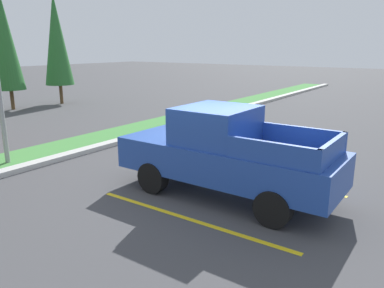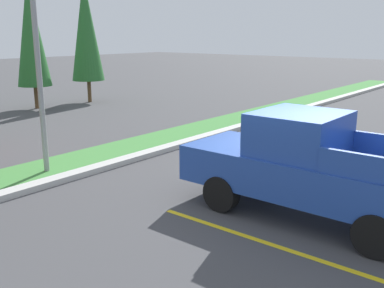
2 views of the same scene
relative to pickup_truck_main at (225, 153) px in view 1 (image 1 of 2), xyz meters
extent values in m
plane|color=#424244|center=(0.13, 0.69, -1.04)|extent=(120.00, 120.00, 0.00)
cube|color=yellow|center=(-1.55, -0.05, -1.04)|extent=(0.12, 4.80, 0.01)
cube|color=yellow|center=(1.55, -0.05, -1.04)|extent=(0.12, 4.80, 0.01)
cube|color=#B2B2AD|center=(0.13, 5.69, -0.97)|extent=(56.00, 0.40, 0.15)
cube|color=#42843D|center=(0.13, 6.79, -1.01)|extent=(56.00, 1.80, 0.06)
cylinder|color=black|center=(-0.84, 1.50, -0.66)|extent=(0.28, 0.76, 0.76)
cylinder|color=black|center=(0.86, 1.50, -0.66)|extent=(0.28, 0.76, 0.76)
cylinder|color=black|center=(-0.86, -1.60, -0.66)|extent=(0.28, 0.76, 0.76)
cylinder|color=black|center=(0.84, -1.60, -0.66)|extent=(0.28, 0.76, 0.76)
cube|color=#23479E|center=(0.00, -0.05, -0.16)|extent=(1.92, 5.21, 0.76)
cube|color=#23479E|center=(0.00, 0.25, 0.64)|extent=(1.77, 1.61, 0.84)
cube|color=#2D3842|center=(0.00, 1.07, 0.69)|extent=(1.62, 0.07, 0.63)
cube|color=#23479E|center=(-0.86, -1.50, 0.44)|extent=(0.11, 1.90, 0.44)
cube|color=#23479E|center=(0.84, -1.50, 0.44)|extent=(0.11, 1.90, 0.44)
cube|color=#23479E|center=(-0.01, -2.40, 0.44)|extent=(1.80, 0.11, 0.44)
cube|color=silver|center=(0.01, 2.50, -0.40)|extent=(1.81, 0.17, 0.28)
cylinder|color=brown|center=(4.09, 16.16, -0.48)|extent=(0.20, 0.20, 1.11)
cone|color=#28662D|center=(4.09, 16.16, 2.61)|extent=(1.61, 1.61, 5.08)
cylinder|color=brown|center=(7.09, 15.85, -0.45)|extent=(0.20, 0.20, 1.17)
cone|color=#28662D|center=(7.09, 15.85, 2.81)|extent=(1.70, 1.70, 5.35)
camera|label=1|loc=(-7.31, -4.20, 2.40)|focal=35.16mm
camera|label=2|loc=(-7.90, -3.43, 2.53)|focal=41.27mm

